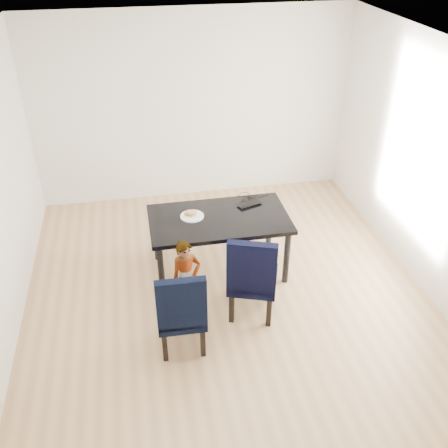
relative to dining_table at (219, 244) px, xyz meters
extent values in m
cube|color=tan|center=(0.00, -0.50, -0.38)|extent=(4.50, 5.00, 0.01)
cube|color=white|center=(0.00, -0.50, 2.33)|extent=(4.50, 5.00, 0.01)
cube|color=white|center=(0.00, 2.00, 0.98)|extent=(4.50, 0.01, 2.70)
cube|color=silver|center=(0.00, -3.00, 0.98)|extent=(4.50, 0.01, 2.70)
cube|color=silver|center=(2.25, -0.50, 0.98)|extent=(0.01, 5.00, 2.70)
cube|color=black|center=(0.00, 0.00, 0.00)|extent=(1.60, 0.90, 0.75)
cube|color=black|center=(-0.59, -1.12, 0.11)|extent=(0.48, 0.50, 0.97)
cube|color=black|center=(0.22, -0.78, 0.14)|extent=(0.64, 0.65, 1.03)
imported|color=#FF4715|center=(-0.47, -0.65, 0.07)|extent=(0.37, 0.29, 0.90)
cylinder|color=white|center=(-0.30, 0.08, 0.38)|extent=(0.30, 0.30, 0.02)
ellipsoid|color=#AF813E|center=(-0.31, 0.09, 0.42)|extent=(0.18, 0.11, 0.07)
imported|color=black|center=(0.40, 0.25, 0.39)|extent=(0.35, 0.28, 0.02)
torus|color=black|center=(0.42, 0.35, 0.38)|extent=(0.15, 0.15, 0.01)
camera|label=1|loc=(-0.87, -4.77, 3.38)|focal=40.00mm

